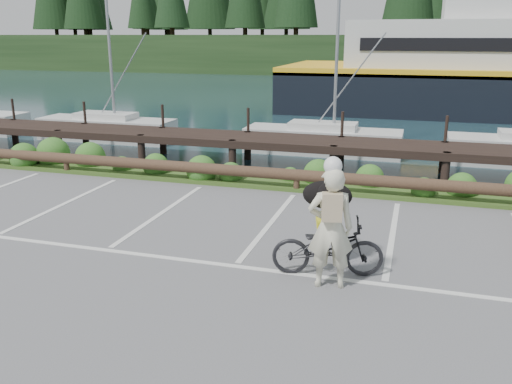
# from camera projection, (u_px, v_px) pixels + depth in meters

# --- Properties ---
(ground) EXTENTS (72.00, 72.00, 0.00)m
(ground) POSITION_uv_depth(u_px,v_px,m) (242.00, 258.00, 10.01)
(ground) COLOR #5A595C
(harbor_backdrop) EXTENTS (170.00, 160.00, 30.00)m
(harbor_backdrop) POSITION_uv_depth(u_px,v_px,m) (405.00, 62.00, 82.10)
(harbor_backdrop) COLOR #162F37
(harbor_backdrop) RESTS_ON ground
(vegetation_strip) EXTENTS (34.00, 1.60, 0.10)m
(vegetation_strip) POSITION_uv_depth(u_px,v_px,m) (302.00, 183.00, 14.87)
(vegetation_strip) COLOR #3D5B21
(vegetation_strip) RESTS_ON ground
(log_rail) EXTENTS (32.00, 0.30, 0.60)m
(log_rail) POSITION_uv_depth(u_px,v_px,m) (296.00, 192.00, 14.24)
(log_rail) COLOR #443021
(log_rail) RESTS_ON ground
(bicycle) EXTENTS (1.98, 1.06, 0.99)m
(bicycle) POSITION_uv_depth(u_px,v_px,m) (328.00, 247.00, 9.19)
(bicycle) COLOR black
(bicycle) RESTS_ON ground
(cyclist) EXTENTS (0.82, 0.63, 2.01)m
(cyclist) POSITION_uv_depth(u_px,v_px,m) (330.00, 228.00, 8.63)
(cyclist) COLOR beige
(cyclist) RESTS_ON ground
(dog) EXTENTS (0.62, 0.96, 0.51)m
(dog) POSITION_uv_depth(u_px,v_px,m) (327.00, 195.00, 9.56)
(dog) COLOR black
(dog) RESTS_ON bicycle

